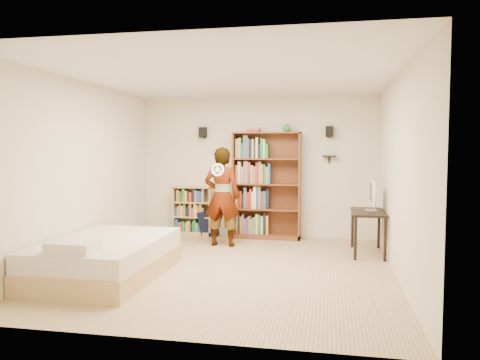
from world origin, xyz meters
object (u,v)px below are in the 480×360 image
Objects in this scene: computer_desk at (368,232)px; person at (222,197)px; tall_bookshelf at (267,186)px; daybed at (106,253)px; low_bookshelf at (193,211)px.

person is at bearing 175.89° from computer_desk.
tall_bookshelf reaches higher than daybed.
low_bookshelf reaches higher than computer_desk.
low_bookshelf is 1.22m from person.
computer_desk is at bearing 30.00° from daybed.
computer_desk is 4.05m from daybed.
person is at bearing 64.12° from daybed.
person is (-0.67, -0.82, -0.14)m from tall_bookshelf.
low_bookshelf is 0.45× the size of daybed.
tall_bookshelf is 1.54m from low_bookshelf.
daybed is at bearing -150.00° from computer_desk.
low_bookshelf is at bearing 84.62° from daybed.
person reaches higher than computer_desk.
low_bookshelf is 3.38m from computer_desk.
computer_desk is at bearing -29.25° from tall_bookshelf.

